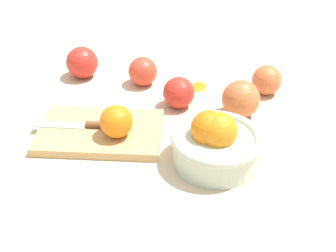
% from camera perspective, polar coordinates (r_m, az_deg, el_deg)
% --- Properties ---
extents(ground_plane, '(2.40, 2.40, 0.00)m').
position_cam_1_polar(ground_plane, '(0.95, -3.17, 0.50)').
color(ground_plane, beige).
extents(bowl, '(0.17, 0.17, 0.11)m').
position_cam_1_polar(bowl, '(0.82, 6.18, -2.13)').
color(bowl, beige).
rests_on(bowl, ground_plane).
extents(cutting_board, '(0.26, 0.19, 0.02)m').
position_cam_1_polar(cutting_board, '(0.91, -8.75, -0.76)').
color(cutting_board, tan).
rests_on(cutting_board, ground_plane).
extents(orange_on_board, '(0.07, 0.07, 0.07)m').
position_cam_1_polar(orange_on_board, '(0.86, -6.71, 0.58)').
color(orange_on_board, orange).
rests_on(orange_on_board, cutting_board).
extents(knife, '(0.16, 0.03, 0.01)m').
position_cam_1_polar(knife, '(0.92, -11.18, 0.16)').
color(knife, silver).
rests_on(knife, cutting_board).
extents(apple_front_right, '(0.08, 0.08, 0.08)m').
position_cam_1_polar(apple_front_right, '(1.13, -11.05, 8.07)').
color(apple_front_right, red).
rests_on(apple_front_right, ground_plane).
extents(apple_front_left, '(0.08, 0.08, 0.08)m').
position_cam_1_polar(apple_front_left, '(0.96, 9.39, 3.46)').
color(apple_front_left, '#CC6638').
rests_on(apple_front_left, ground_plane).
extents(apple_front_left_2, '(0.07, 0.07, 0.07)m').
position_cam_1_polar(apple_front_left_2, '(1.06, 12.63, 5.82)').
color(apple_front_left_2, '#CC6638').
rests_on(apple_front_left_2, ground_plane).
extents(apple_front_left_3, '(0.07, 0.07, 0.07)m').
position_cam_1_polar(apple_front_left_3, '(0.98, 1.39, 4.32)').
color(apple_front_left_3, red).
rests_on(apple_front_left_3, ground_plane).
extents(apple_front_right_2, '(0.07, 0.07, 0.07)m').
position_cam_1_polar(apple_front_right_2, '(1.08, -3.29, 7.07)').
color(apple_front_right_2, '#D6422D').
rests_on(apple_front_right_2, ground_plane).
extents(citrus_peel, '(0.04, 0.06, 0.01)m').
position_cam_1_polar(citrus_peel, '(1.08, 3.96, 5.24)').
color(citrus_peel, orange).
rests_on(citrus_peel, ground_plane).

